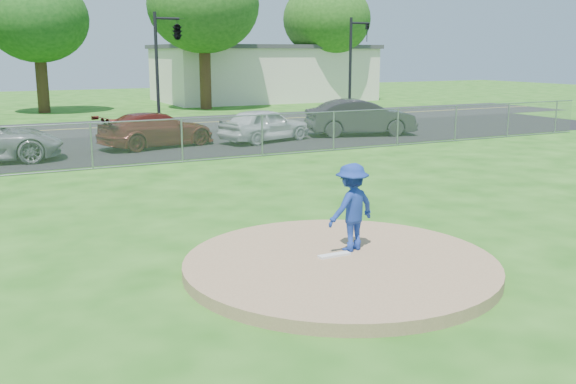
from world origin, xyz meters
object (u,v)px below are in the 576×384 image
at_px(pitcher, 352,207).
at_px(parked_car_darkred, 157,130).
at_px(traffic_signal_center, 175,33).
at_px(parked_car_charcoal, 361,117).
at_px(traffic_signal_right, 354,59).
at_px(parked_car_pearl, 265,125).
at_px(commercial_building, 263,73).
at_px(tree_center, 36,6).
at_px(tree_far_right, 327,8).

relative_size(pitcher, parked_car_darkred, 0.33).
relative_size(traffic_signal_center, pitcher, 3.55).
xyz_separation_m(traffic_signal_center, parked_car_darkred, (-2.72, -5.95, -3.92)).
distance_m(pitcher, parked_car_charcoal, 18.20).
relative_size(traffic_signal_right, parked_car_darkred, 1.19).
distance_m(traffic_signal_center, parked_car_pearl, 7.72).
bearing_deg(commercial_building, parked_car_charcoal, -103.66).
height_order(pitcher, parked_car_pearl, pitcher).
bearing_deg(pitcher, parked_car_charcoal, -137.22).
height_order(tree_center, parked_car_darkred, tree_center).
distance_m(traffic_signal_center, parked_car_charcoal, 9.96).
relative_size(tree_far_right, parked_car_darkred, 2.27).
bearing_deg(pitcher, tree_center, -101.08).
bearing_deg(parked_car_charcoal, commercial_building, 2.09).
relative_size(tree_far_right, parked_car_charcoal, 2.19).
bearing_deg(parked_car_pearl, pitcher, 143.62).
height_order(tree_center, traffic_signal_right, tree_center).
xyz_separation_m(tree_far_right, pitcher, (-19.54, -34.61, -6.07)).
distance_m(traffic_signal_center, pitcher, 22.19).
height_order(traffic_signal_right, parked_car_pearl, traffic_signal_right).
bearing_deg(traffic_signal_center, traffic_signal_right, 0.00).
bearing_deg(traffic_signal_right, parked_car_charcoal, -119.78).
distance_m(tree_far_right, parked_car_darkred, 27.40).
xyz_separation_m(pitcher, parked_car_pearl, (5.30, 15.19, -0.28)).
distance_m(tree_far_right, traffic_signal_right, 14.69).
xyz_separation_m(tree_far_right, traffic_signal_right, (-5.76, -13.00, -3.70)).
distance_m(tree_far_right, pitcher, 40.21).
height_order(commercial_building, traffic_signal_center, traffic_signal_center).
bearing_deg(traffic_signal_right, tree_center, 141.78).
xyz_separation_m(tree_center, traffic_signal_center, (4.97, -12.00, -1.86)).
bearing_deg(pitcher, traffic_signal_center, -112.80).
bearing_deg(tree_center, commercial_building, 13.24).
relative_size(traffic_signal_right, pitcher, 3.55).
distance_m(tree_center, traffic_signal_center, 13.12).
bearing_deg(parked_car_darkred, tree_far_right, -58.23).
relative_size(traffic_signal_center, traffic_signal_right, 1.00).
bearing_deg(parked_car_charcoal, tree_center, 47.76).
bearing_deg(tree_far_right, tree_center, -177.27).
xyz_separation_m(commercial_building, tree_center, (-17.00, -4.00, 4.31)).
height_order(tree_far_right, parked_car_charcoal, tree_far_right).
xyz_separation_m(tree_center, tree_far_right, (21.00, 1.00, 0.59)).
height_order(commercial_building, traffic_signal_right, traffic_signal_right).
relative_size(parked_car_darkred, parked_car_charcoal, 0.96).
bearing_deg(parked_car_darkred, traffic_signal_right, -78.93).
relative_size(commercial_building, tree_far_right, 1.53).
xyz_separation_m(traffic_signal_center, pitcher, (-3.51, -21.61, -3.62)).
xyz_separation_m(commercial_building, parked_car_charcoal, (-5.46, -22.46, -1.34)).
bearing_deg(tree_center, parked_car_darkred, -82.85).
relative_size(tree_far_right, traffic_signal_center, 1.92).
bearing_deg(parked_car_pearl, commercial_building, -41.67).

